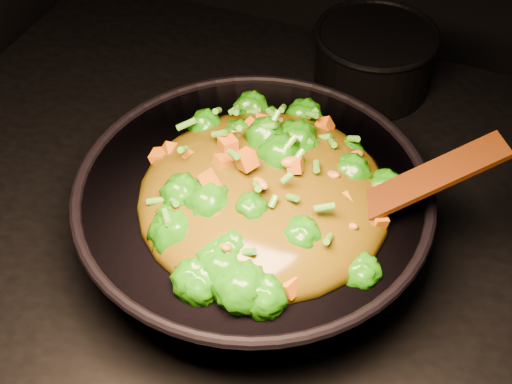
% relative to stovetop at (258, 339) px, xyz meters
% --- Properties ---
extents(stovetop, '(1.20, 0.90, 0.90)m').
position_rel_stovetop_xyz_m(stovetop, '(0.00, 0.00, 0.00)').
color(stovetop, black).
rests_on(stovetop, ground).
extents(wok, '(0.61, 0.61, 0.13)m').
position_rel_stovetop_xyz_m(wok, '(0.04, -0.12, 0.52)').
color(wok, black).
rests_on(wok, stovetop).
extents(stir_fry, '(0.42, 0.42, 0.11)m').
position_rel_stovetop_xyz_m(stir_fry, '(0.06, -0.13, 0.64)').
color(stir_fry, '#207B08').
rests_on(stir_fry, wok).
extents(spatula, '(0.24, 0.20, 0.12)m').
position_rel_stovetop_xyz_m(spatula, '(0.22, -0.10, 0.63)').
color(spatula, '#351808').
rests_on(spatula, wok).
extents(back_pot, '(0.27, 0.27, 0.12)m').
position_rel_stovetop_xyz_m(back_pot, '(0.09, 0.32, 0.51)').
color(back_pot, black).
rests_on(back_pot, stovetop).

